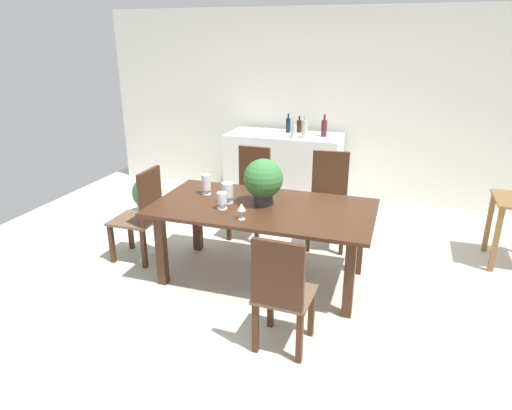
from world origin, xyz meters
TOP-DOWN VIEW (x-y plane):
  - ground_plane at (0.00, 0.00)m, footprint 7.04×7.04m
  - back_wall at (0.00, 2.60)m, footprint 6.40×0.10m
  - dining_table at (0.00, -0.07)m, footprint 2.03×1.08m
  - chair_far_right at (0.45, 0.95)m, footprint 0.48×0.48m
  - chair_near_right at (0.45, -1.08)m, footprint 0.43×0.43m
  - chair_far_left at (-0.46, 0.95)m, footprint 0.42×0.47m
  - chair_head_end at (-1.28, -0.07)m, footprint 0.45×0.42m
  - flower_centerpiece at (-0.01, -0.03)m, footprint 0.36×0.36m
  - crystal_vase_left at (-0.33, -0.26)m, footprint 0.09×0.09m
  - crystal_vase_center_near at (-0.63, 0.07)m, footprint 0.09×0.09m
  - crystal_vase_right at (-0.34, -0.10)m, footprint 0.11×0.11m
  - wine_glass at (-0.08, -0.44)m, footprint 0.07×0.07m
  - kitchen_counter at (-0.37, 2.10)m, footprint 1.54×0.68m
  - wine_bottle_green at (-0.21, 2.29)m, footprint 0.07×0.07m
  - wine_bottle_amber at (0.16, 2.11)m, footprint 0.08×0.08m
  - wine_bottle_clear at (-0.20, 1.91)m, footprint 0.08×0.08m
  - wine_bottle_dark at (-0.06, 1.95)m, footprint 0.08×0.08m
  - wine_bottle_tall at (-0.35, 2.22)m, footprint 0.06×0.06m
  - potted_plant_floor at (-1.94, 1.07)m, footprint 0.38×0.38m

SIDE VIEW (x-z plane):
  - ground_plane at x=0.00m, z-range 0.00..0.00m
  - potted_plant_floor at x=-1.94m, z-range 0.01..0.52m
  - kitchen_counter at x=-0.37m, z-range 0.00..0.97m
  - chair_near_right at x=0.45m, z-range 0.04..0.98m
  - chair_head_end at x=-1.28m, z-range 0.04..1.03m
  - chair_far_left at x=-0.46m, z-range 0.03..1.06m
  - chair_far_right at x=0.45m, z-range 0.04..1.08m
  - dining_table at x=0.00m, z-range 0.28..1.03m
  - crystal_vase_left at x=-0.33m, z-range 0.76..0.92m
  - wine_glass at x=-0.08m, z-range 0.78..0.93m
  - crystal_vase_center_near at x=-0.63m, z-range 0.77..0.97m
  - crystal_vase_right at x=-0.34m, z-range 0.77..0.97m
  - flower_centerpiece at x=-0.01m, z-range 0.77..1.21m
  - wine_bottle_green at x=-0.21m, z-range 0.95..1.17m
  - wine_bottle_clear at x=-0.20m, z-range 0.94..1.18m
  - wine_bottle_tall at x=-0.35m, z-range 0.95..1.21m
  - wine_bottle_amber at x=0.16m, z-range 0.94..1.23m
  - wine_bottle_dark at x=-0.06m, z-range 0.94..1.25m
  - back_wall at x=0.00m, z-range 0.00..2.60m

